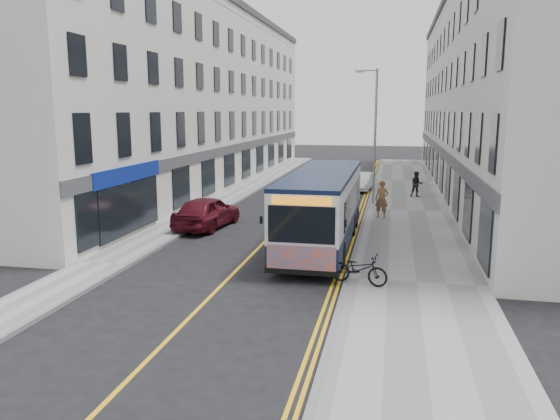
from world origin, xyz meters
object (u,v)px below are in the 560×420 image
at_px(bicycle, 359,269).
at_px(pedestrian_near, 382,199).
at_px(streetlamp, 374,132).
at_px(city_bus, 323,205).
at_px(car_maroon, 207,212).
at_px(car_white, 362,182).
at_px(pedestrian_far, 417,184).

xyz_separation_m(bicycle, pedestrian_near, (0.44, 11.37, 0.47)).
relative_size(streetlamp, pedestrian_near, 4.11).
xyz_separation_m(city_bus, car_maroon, (-5.92, 2.28, -0.92)).
height_order(streetlamp, city_bus, streetlamp).
bearing_deg(city_bus, pedestrian_near, 68.92).
height_order(city_bus, pedestrian_near, city_bus).
bearing_deg(pedestrian_near, car_white, 111.36).
relative_size(streetlamp, car_white, 2.11).
distance_m(pedestrian_near, pedestrian_far, 7.72).
bearing_deg(city_bus, car_white, 87.65).
xyz_separation_m(streetlamp, bicycle, (0.23, -15.81, -3.76)).
xyz_separation_m(city_bus, pedestrian_far, (4.36, 13.46, -0.78)).
xyz_separation_m(car_white, car_maroon, (-6.60, -14.22, 0.17)).
bearing_deg(pedestrian_near, city_bus, -98.62).
distance_m(bicycle, pedestrian_near, 11.38).
bearing_deg(bicycle, pedestrian_far, 8.43).
xyz_separation_m(bicycle, car_white, (-1.20, 21.86, 0.00)).
bearing_deg(car_white, pedestrian_near, -75.13).
height_order(pedestrian_near, car_white, pedestrian_near).
distance_m(city_bus, car_white, 16.56).
bearing_deg(bicycle, streetlamp, 16.80).
bearing_deg(streetlamp, bicycle, -89.16).
distance_m(streetlamp, city_bus, 10.92).
relative_size(bicycle, pedestrian_near, 0.99).
bearing_deg(pedestrian_far, pedestrian_near, -114.40).
bearing_deg(streetlamp, city_bus, -98.95).
xyz_separation_m(streetlamp, pedestrian_far, (2.72, 3.00, -3.44)).
bearing_deg(pedestrian_near, streetlamp, 111.07).
relative_size(city_bus, bicycle, 5.63).
relative_size(bicycle, pedestrian_far, 1.17).
bearing_deg(car_white, pedestrian_far, -33.60).
height_order(bicycle, car_maroon, car_maroon).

